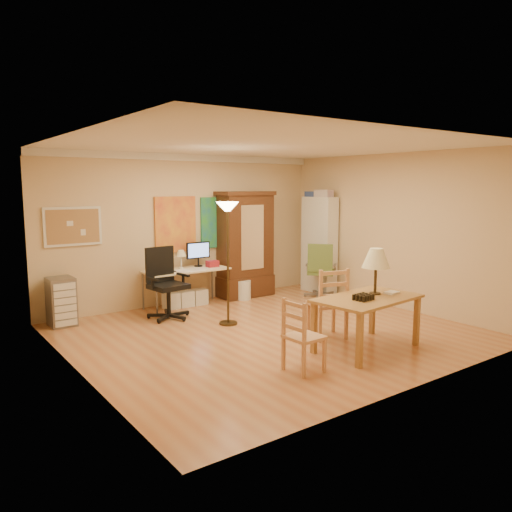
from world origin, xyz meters
TOP-DOWN VIEW (x-y plane):
  - floor at (0.00, 0.00)m, footprint 5.50×5.50m
  - crown_molding at (0.00, 2.46)m, footprint 5.50×0.08m
  - corkboard at (-2.05, 2.47)m, footprint 0.90×0.04m
  - art_panel_left at (-0.25, 2.47)m, footprint 0.80×0.04m
  - art_panel_right at (0.65, 2.47)m, footprint 0.75×0.04m
  - dining_table at (0.65, -1.31)m, footprint 1.48×0.98m
  - ladder_chair_back at (0.51, -0.68)m, footprint 0.58×0.57m
  - ladder_chair_left at (-0.64, -1.44)m, footprint 0.40×0.41m
  - torchiere_lamp at (-0.25, 0.75)m, footprint 0.35×0.35m
  - computer_desk at (-0.21, 2.15)m, footprint 1.49×0.65m
  - office_chair_black at (-0.85, 1.63)m, footprint 0.71×0.71m
  - office_chair_green at (2.24, 1.30)m, footprint 0.68×0.68m
  - drawer_cart at (-2.36, 2.20)m, footprint 0.37×0.45m
  - armoire at (1.12, 2.24)m, footprint 1.11×0.53m
  - bookshelf at (2.55, 1.70)m, footprint 0.29×0.77m
  - wastebin at (0.91, 2.02)m, footprint 0.29×0.29m

SIDE VIEW (x-z plane):
  - floor at x=0.00m, z-range 0.00..0.00m
  - wastebin at x=0.91m, z-range 0.00..0.36m
  - office_chair_green at x=2.24m, z-range -0.25..0.81m
  - office_chair_black at x=-0.85m, z-range -0.27..0.88m
  - drawer_cart at x=-2.36m, z-range 0.00..0.75m
  - ladder_chair_left at x=-0.64m, z-range -0.03..0.83m
  - computer_desk at x=-0.21m, z-range -0.15..0.98m
  - ladder_chair_back at x=0.51m, z-range -0.03..0.98m
  - dining_table at x=0.65m, z-range 0.18..1.49m
  - armoire at x=1.12m, z-range -0.13..1.90m
  - bookshelf at x=2.55m, z-range 0.00..1.92m
  - art_panel_left at x=-0.25m, z-range 0.95..1.95m
  - art_panel_right at x=0.65m, z-range 0.98..1.92m
  - corkboard at x=-2.05m, z-range 1.19..1.81m
  - torchiere_lamp at x=-0.25m, z-range 0.57..2.47m
  - crown_molding at x=0.00m, z-range 2.58..2.70m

